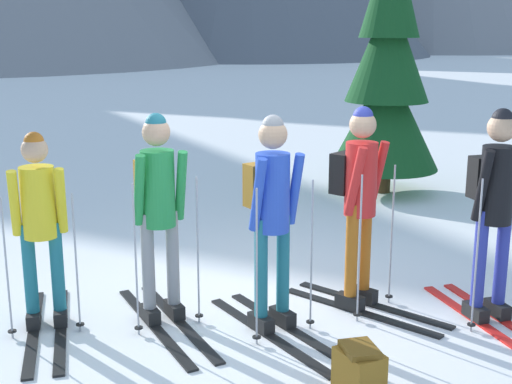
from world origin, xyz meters
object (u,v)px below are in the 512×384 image
Objects in this scene: skier_in_yellow at (40,224)px; skier_in_blue at (272,210)px; skier_in_black at (495,202)px; backpack_on_snow_front at (359,372)px; skier_in_green at (158,206)px; skier_in_red at (359,195)px; pine_tree_mid at (387,74)px.

skier_in_blue reaches higher than skier_in_yellow.
backpack_on_snow_front is (-1.57, -0.98, -0.86)m from skier_in_black.
skier_in_red reaches higher than skier_in_green.
skier_in_green is 5.54m from pine_tree_mid.
skier_in_yellow is 0.94× the size of skier_in_blue.
backpack_on_snow_front is at bearing -110.71° from skier_in_red.
skier_in_black is 4.84× the size of backpack_on_snow_front.
backpack_on_snow_front is (-0.57, -1.50, -0.86)m from skier_in_red.
skier_in_yellow is 2.83m from backpack_on_snow_front.
skier_in_red is 4.80× the size of backpack_on_snow_front.
pine_tree_mid is (2.90, 4.35, 0.76)m from skier_in_blue.
pine_tree_mid reaches higher than skier_in_blue.
skier_in_green is at bearing -5.77° from skier_in_yellow.
pine_tree_mid is 6.36m from backpack_on_snow_front.
backpack_on_snow_front is (0.30, -1.23, -0.84)m from skier_in_blue.
skier_in_blue is 4.77× the size of backpack_on_snow_front.
pine_tree_mid is (3.79, 3.97, 0.77)m from skier_in_green.
pine_tree_mid is (1.03, 4.60, 0.74)m from skier_in_black.
skier_in_red is at bearing 17.60° from skier_in_blue.
backpack_on_snow_front is at bearing -53.63° from skier_in_green.
backpack_on_snow_front is at bearing -148.15° from skier_in_black.
backpack_on_snow_front is (-2.60, -5.57, -1.61)m from pine_tree_mid.
skier_in_blue is (1.84, -0.47, 0.13)m from skier_in_yellow.
skier_in_black is at bearing -11.05° from skier_in_yellow.
skier_in_blue is at bearing -123.74° from pine_tree_mid.
pine_tree_mid is at bearing 56.26° from skier_in_blue.
pine_tree_mid reaches higher than skier_in_green.
skier_in_yellow is 2.72m from skier_in_red.
pine_tree_mid is at bearing 77.33° from skier_in_black.
skier_in_yellow is 3.79m from skier_in_black.
skier_in_yellow is 0.93× the size of skier_in_black.
skier_in_black reaches higher than skier_in_green.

